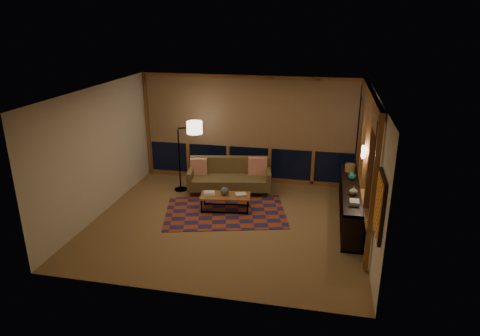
% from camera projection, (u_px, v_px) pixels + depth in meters
% --- Properties ---
extents(floor, '(5.50, 5.00, 0.01)m').
position_uv_depth(floor, '(227.00, 222.00, 8.87)').
color(floor, '#926B49').
rests_on(floor, ground).
extents(ceiling, '(5.50, 5.00, 0.01)m').
position_uv_depth(ceiling, '(226.00, 92.00, 7.96)').
color(ceiling, beige).
rests_on(ceiling, walls).
extents(walls, '(5.51, 5.01, 2.70)m').
position_uv_depth(walls, '(226.00, 160.00, 8.41)').
color(walls, beige).
rests_on(walls, floor).
extents(window_wall_back, '(5.30, 0.16, 2.60)m').
position_uv_depth(window_wall_back, '(249.00, 130.00, 10.65)').
color(window_wall_back, brown).
rests_on(window_wall_back, walls).
extents(window_wall_right, '(0.16, 3.70, 2.60)m').
position_uv_depth(window_wall_right, '(365.00, 160.00, 8.45)').
color(window_wall_right, brown).
rests_on(window_wall_right, walls).
extents(wall_art, '(0.06, 0.74, 0.94)m').
position_uv_depth(wall_art, '(379.00, 206.00, 6.15)').
color(wall_art, red).
rests_on(wall_art, walls).
extents(wall_sconce, '(0.12, 0.18, 0.22)m').
position_uv_depth(wall_sconce, '(363.00, 152.00, 8.26)').
color(wall_sconce, beige).
rests_on(wall_sconce, walls).
extents(sofa, '(2.05, 1.13, 0.79)m').
position_uv_depth(sofa, '(230.00, 177.00, 10.24)').
color(sofa, '#504522').
rests_on(sofa, floor).
extents(pillow_left, '(0.42, 0.22, 0.40)m').
position_uv_depth(pillow_left, '(199.00, 167.00, 10.32)').
color(pillow_left, red).
rests_on(pillow_left, sofa).
extents(pillow_right, '(0.47, 0.22, 0.46)m').
position_uv_depth(pillow_right, '(258.00, 166.00, 10.31)').
color(pillow_right, red).
rests_on(pillow_right, sofa).
extents(area_rug, '(2.92, 2.31, 0.01)m').
position_uv_depth(area_rug, '(225.00, 212.00, 9.29)').
color(area_rug, '#953918').
rests_on(area_rug, floor).
extents(coffee_table, '(1.13, 0.63, 0.36)m').
position_uv_depth(coffee_table, '(225.00, 203.00, 9.34)').
color(coffee_table, brown).
rests_on(coffee_table, floor).
extents(book_stack_a, '(0.26, 0.23, 0.06)m').
position_uv_depth(book_stack_a, '(209.00, 194.00, 9.28)').
color(book_stack_a, silver).
rests_on(book_stack_a, coffee_table).
extents(book_stack_b, '(0.32, 0.30, 0.05)m').
position_uv_depth(book_stack_b, '(241.00, 194.00, 9.25)').
color(book_stack_b, silver).
rests_on(book_stack_b, coffee_table).
extents(ceramic_pot, '(0.21, 0.21, 0.19)m').
position_uv_depth(ceramic_pot, '(225.00, 191.00, 9.26)').
color(ceramic_pot, '#29282C').
rests_on(ceramic_pot, coffee_table).
extents(floor_lamp, '(0.67, 0.57, 1.70)m').
position_uv_depth(floor_lamp, '(179.00, 157.00, 10.22)').
color(floor_lamp, black).
rests_on(floor_lamp, floor).
extents(bookshelf, '(0.40, 2.94, 0.73)m').
position_uv_depth(bookshelf, '(351.00, 202.00, 8.91)').
color(bookshelf, black).
rests_on(bookshelf, floor).
extents(basket, '(0.27, 0.27, 0.17)m').
position_uv_depth(basket, '(350.00, 168.00, 9.58)').
color(basket, '#905C37').
rests_on(basket, bookshelf).
extents(teal_bowl, '(0.18, 0.18, 0.16)m').
position_uv_depth(teal_bowl, '(352.00, 176.00, 9.08)').
color(teal_bowl, '#135F50').
rests_on(teal_bowl, bookshelf).
extents(vase, '(0.20, 0.20, 0.17)m').
position_uv_depth(vase, '(354.00, 191.00, 8.33)').
color(vase, tan).
rests_on(vase, bookshelf).
extents(shelf_book_stack, '(0.21, 0.28, 0.08)m').
position_uv_depth(shelf_book_stack, '(354.00, 202.00, 7.92)').
color(shelf_book_stack, silver).
rests_on(shelf_book_stack, bookshelf).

